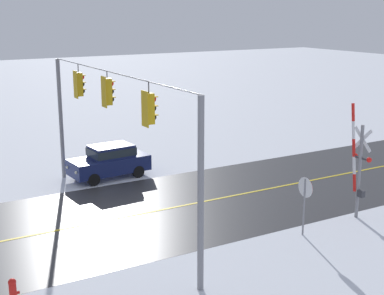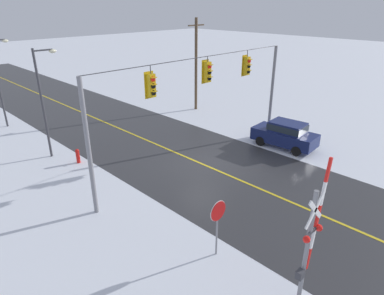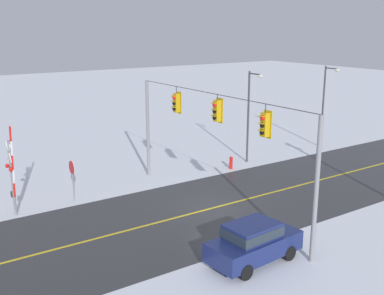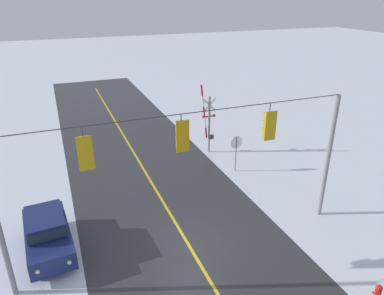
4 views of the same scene
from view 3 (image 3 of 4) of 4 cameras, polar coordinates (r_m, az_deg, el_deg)
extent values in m
plane|color=silver|center=(25.35, 2.45, -7.43)|extent=(160.00, 160.00, 0.00)
cube|color=#303033|center=(29.09, 12.04, -4.79)|extent=(9.00, 80.00, 0.01)
cube|color=gold|center=(29.09, 12.04, -4.78)|extent=(0.14, 72.00, 0.01)
cylinder|color=gray|center=(30.11, -5.41, 2.25)|extent=(0.20, 0.20, 6.20)
cylinder|color=gray|center=(19.44, 14.91, -5.14)|extent=(0.20, 0.20, 6.20)
cylinder|color=#38383D|center=(23.73, 2.61, 6.58)|extent=(14.00, 0.04, 0.04)
cylinder|color=#38383D|center=(26.62, -1.92, 7.04)|extent=(0.04, 0.04, 0.39)
cube|color=#C6990F|center=(26.73, -1.90, 5.47)|extent=(0.34, 0.28, 1.08)
cube|color=#C6990F|center=(26.82, -1.61, 5.50)|extent=(0.52, 0.03, 1.26)
sphere|color=red|center=(26.60, -2.18, 6.12)|extent=(0.24, 0.24, 0.24)
cube|color=#C6990F|center=(26.56, -2.31, 6.29)|extent=(0.26, 0.16, 0.03)
sphere|color=black|center=(26.65, -2.18, 5.44)|extent=(0.24, 0.24, 0.24)
cube|color=#C6990F|center=(26.60, -2.31, 5.61)|extent=(0.26, 0.16, 0.03)
sphere|color=black|center=(26.71, -2.17, 4.76)|extent=(0.24, 0.24, 0.24)
cube|color=#C6990F|center=(26.66, -2.30, 4.93)|extent=(0.26, 0.16, 0.03)
cylinder|color=#38383D|center=(23.48, 3.10, 6.14)|extent=(0.04, 0.04, 0.29)
cube|color=#C6990F|center=(23.59, 3.08, 4.50)|extent=(0.34, 0.28, 1.08)
cube|color=#C6990F|center=(23.69, 3.39, 4.54)|extent=(0.52, 0.03, 1.26)
sphere|color=red|center=(23.45, 2.80, 5.24)|extent=(0.24, 0.24, 0.24)
cube|color=#C6990F|center=(23.39, 2.66, 5.42)|extent=(0.26, 0.16, 0.03)
sphere|color=black|center=(23.50, 2.79, 4.47)|extent=(0.24, 0.24, 0.24)
cube|color=#C6990F|center=(23.45, 2.65, 4.65)|extent=(0.26, 0.16, 0.03)
sphere|color=black|center=(23.56, 2.78, 3.70)|extent=(0.24, 0.24, 0.24)
cube|color=#C6990F|center=(23.50, 2.64, 3.88)|extent=(0.26, 0.16, 0.03)
cylinder|color=#38383D|center=(20.82, 8.97, 4.75)|extent=(0.04, 0.04, 0.39)
cube|color=#C6990F|center=(20.95, 8.89, 2.77)|extent=(0.34, 0.28, 1.08)
cube|color=#C6990F|center=(21.06, 9.21, 2.82)|extent=(0.52, 0.03, 1.26)
sphere|color=red|center=(20.79, 8.62, 3.59)|extent=(0.24, 0.24, 0.24)
cube|color=#C6990F|center=(20.73, 8.49, 3.80)|extent=(0.26, 0.16, 0.03)
sphere|color=black|center=(20.85, 8.59, 2.72)|extent=(0.24, 0.24, 0.24)
cube|color=#C6990F|center=(20.79, 8.45, 2.93)|extent=(0.26, 0.16, 0.03)
sphere|color=black|center=(20.92, 8.55, 1.87)|extent=(0.24, 0.24, 0.24)
cube|color=#C6990F|center=(20.86, 8.42, 2.07)|extent=(0.26, 0.16, 0.03)
cylinder|color=gray|center=(26.84, -14.30, -4.00)|extent=(0.07, 0.07, 2.30)
cylinder|color=#B71414|center=(26.59, -14.49, -2.38)|extent=(0.76, 0.03, 0.76)
cylinder|color=white|center=(26.60, -14.45, -2.37)|extent=(0.80, 0.02, 0.80)
cylinder|color=gray|center=(25.44, -21.08, -3.56)|extent=(0.14, 0.14, 4.00)
cube|color=white|center=(25.06, -21.48, -0.53)|extent=(0.98, 0.04, 0.98)
cube|color=white|center=(25.06, -21.48, -0.53)|extent=(0.98, 0.04, 0.98)
cube|color=#38383D|center=(25.26, -21.29, -2.28)|extent=(0.80, 0.06, 0.08)
sphere|color=red|center=(25.61, -21.61, -2.09)|extent=(0.22, 0.22, 0.22)
sphere|color=red|center=(24.89, -21.22, -2.52)|extent=(0.22, 0.22, 0.22)
cube|color=red|center=(25.39, -20.85, -4.83)|extent=(0.19, 0.08, 0.76)
cube|color=white|center=(25.09, -20.95, -3.29)|extent=(0.19, 0.08, 0.76)
cube|color=red|center=(24.80, -21.06, -1.70)|extent=(0.19, 0.08, 0.76)
cube|color=white|center=(24.53, -21.17, -0.08)|extent=(0.19, 0.08, 0.76)
cube|color=red|center=(24.28, -21.28, 1.57)|extent=(0.19, 0.08, 0.76)
cube|color=#38383D|center=(25.89, -20.99, -5.35)|extent=(0.28, 0.20, 0.28)
cube|color=navy|center=(19.84, 7.59, -11.81)|extent=(2.06, 4.22, 0.80)
cube|color=navy|center=(19.44, 7.35, -10.09)|extent=(1.65, 2.24, 0.64)
cube|color=#232D38|center=(19.44, 7.35, -10.09)|extent=(1.69, 2.32, 0.40)
sphere|color=#EFEACC|center=(21.56, 10.40, -9.55)|extent=(0.16, 0.16, 0.16)
sphere|color=#EFEACC|center=(20.90, 12.78, -10.48)|extent=(0.16, 0.16, 0.16)
cylinder|color=black|center=(21.34, 8.43, -11.05)|extent=(0.27, 0.65, 0.64)
cylinder|color=black|center=(20.41, 11.76, -12.47)|extent=(0.27, 0.65, 0.64)
cylinder|color=black|center=(19.75, 3.20, -13.14)|extent=(0.27, 0.65, 0.64)
cylinder|color=black|center=(18.73, 6.55, -14.86)|extent=(0.27, 0.65, 0.64)
cylinder|color=#38383D|center=(33.25, 6.86, 3.65)|extent=(0.14, 0.14, 6.50)
cylinder|color=#38383D|center=(32.40, 7.67, 8.88)|extent=(1.10, 0.09, 0.09)
ellipsoid|color=beige|center=(32.00, 8.32, 8.61)|extent=(0.44, 0.28, 0.22)
cylinder|color=#38383D|center=(38.73, 15.68, 4.76)|extent=(0.14, 0.14, 6.50)
cylinder|color=#38383D|center=(38.00, 16.64, 9.24)|extent=(1.10, 0.09, 0.09)
ellipsoid|color=beige|center=(37.66, 17.28, 9.00)|extent=(0.44, 0.28, 0.22)
cylinder|color=red|center=(32.11, 4.78, -2.02)|extent=(0.22, 0.22, 0.70)
sphere|color=red|center=(31.99, 4.80, -1.31)|extent=(0.24, 0.24, 0.24)
cylinder|color=red|center=(32.01, 4.59, -2.00)|extent=(0.09, 0.10, 0.09)
camera|label=1|loc=(45.45, -4.75, 13.43)|focal=52.15mm
camera|label=2|loc=(32.04, -31.52, 11.28)|focal=31.54mm
camera|label=4|loc=(29.47, 27.94, 14.62)|focal=33.42mm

